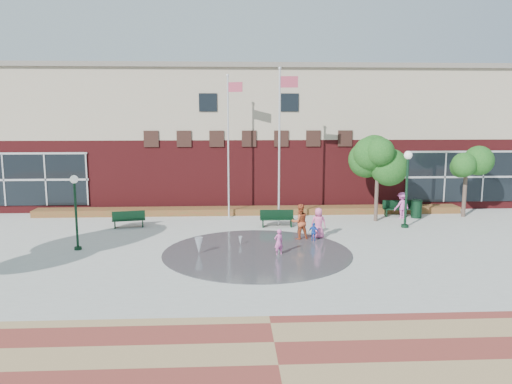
{
  "coord_description": "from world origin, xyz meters",
  "views": [
    {
      "loc": [
        -1.14,
        -18.46,
        6.2
      ],
      "look_at": [
        0.0,
        4.0,
        2.6
      ],
      "focal_mm": 35.0,
      "sensor_mm": 36.0,
      "label": 1
    }
  ],
  "objects_px": {
    "flagpole_left": "(229,139)",
    "flagpole_right": "(280,139)",
    "child_splash": "(279,242)",
    "bench_left": "(129,222)",
    "trash_can": "(416,209)"
  },
  "relations": [
    {
      "from": "flagpole_left",
      "to": "flagpole_right",
      "type": "xyz_separation_m",
      "value": [
        2.78,
        -2.09,
        0.15
      ]
    },
    {
      "from": "flagpole_right",
      "to": "child_splash",
      "type": "xyz_separation_m",
      "value": [
        -0.62,
        -5.86,
        -4.21
      ]
    },
    {
      "from": "flagpole_left",
      "to": "flagpole_right",
      "type": "height_order",
      "value": "flagpole_right"
    },
    {
      "from": "flagpole_right",
      "to": "bench_left",
      "type": "height_order",
      "value": "flagpole_right"
    },
    {
      "from": "flagpole_left",
      "to": "bench_left",
      "type": "distance_m",
      "value": 7.35
    },
    {
      "from": "flagpole_left",
      "to": "bench_left",
      "type": "height_order",
      "value": "flagpole_left"
    },
    {
      "from": "bench_left",
      "to": "trash_can",
      "type": "bearing_deg",
      "value": -4.92
    },
    {
      "from": "flagpole_left",
      "to": "bench_left",
      "type": "bearing_deg",
      "value": -134.72
    },
    {
      "from": "trash_can",
      "to": "child_splash",
      "type": "xyz_separation_m",
      "value": [
        -8.9,
        -7.37,
        0.04
      ]
    },
    {
      "from": "flagpole_left",
      "to": "trash_can",
      "type": "bearing_deg",
      "value": 19.93
    },
    {
      "from": "flagpole_left",
      "to": "bench_left",
      "type": "relative_size",
      "value": 4.6
    },
    {
      "from": "bench_left",
      "to": "flagpole_right",
      "type": "bearing_deg",
      "value": -9.61
    },
    {
      "from": "flagpole_left",
      "to": "bench_left",
      "type": "xyz_separation_m",
      "value": [
        -5.47,
        -2.25,
        -4.36
      ]
    },
    {
      "from": "bench_left",
      "to": "child_splash",
      "type": "height_order",
      "value": "child_splash"
    },
    {
      "from": "flagpole_right",
      "to": "trash_can",
      "type": "bearing_deg",
      "value": 17.26
    }
  ]
}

